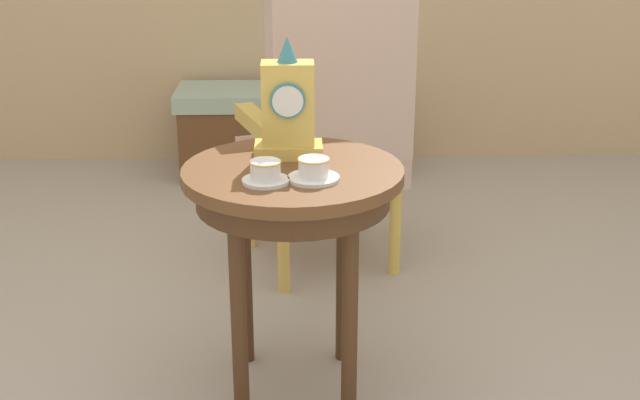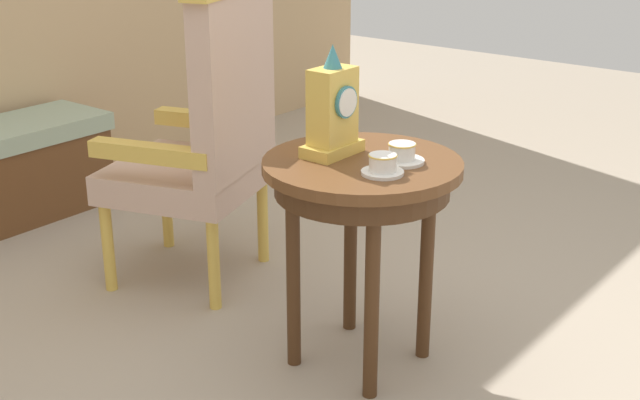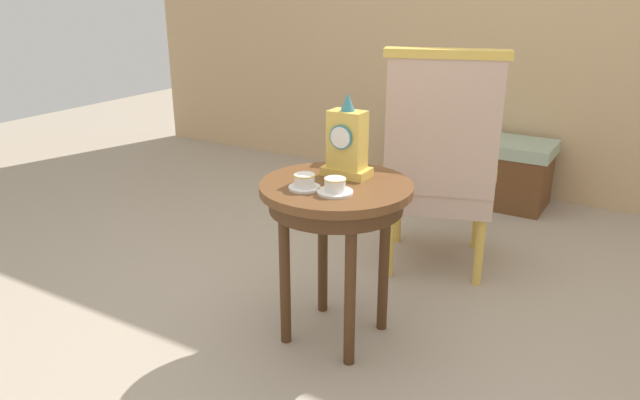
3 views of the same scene
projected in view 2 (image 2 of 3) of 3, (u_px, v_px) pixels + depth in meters
The scene contains 6 objects.
ground_plane at pixel (343, 363), 2.76m from camera, with size 10.00×10.00×0.00m, color tan.
side_table at pixel (362, 189), 2.58m from camera, with size 0.60×0.60×0.68m.
teacup_left at pixel (383, 165), 2.41m from camera, with size 0.12×0.12×0.06m.
teacup_right at pixel (402, 154), 2.51m from camera, with size 0.14×0.14×0.06m.
mantel_clock at pixel (333, 111), 2.55m from camera, with size 0.19×0.11×0.34m.
armchair at pixel (207, 132), 3.14m from camera, with size 0.68×0.67×1.14m.
Camera 2 is at (-1.92, -1.43, 1.47)m, focal length 47.93 mm.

